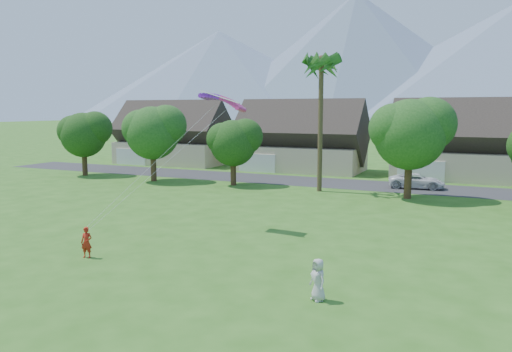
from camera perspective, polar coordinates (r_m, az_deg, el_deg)
The scene contains 10 objects.
ground at distance 20.99m, azimuth -11.81°, elevation -13.72°, with size 500.00×500.00×0.00m, color #2D6019.
street at distance 51.57m, azimuth 11.20°, elevation -0.94°, with size 90.00×7.00×0.01m, color #2D2D30.
kite_flyer at distance 27.24m, azimuth -18.80°, elevation -7.19°, with size 0.59×0.38×1.61m, color #AE2213.
watcher at distance 20.42m, azimuth 7.10°, elevation -11.67°, with size 0.84×0.55×1.72m, color #B4B4AF.
parked_car at distance 50.44m, azimuth 17.89°, elevation -0.54°, with size 2.39×5.19×1.44m, color silver.
mountain_ridge at distance 276.47m, azimuth 24.83°, elevation 11.43°, with size 540.00×240.00×70.00m.
houses_row at distance 59.85m, azimuth 13.77°, elevation 3.47°, with size 72.75×8.19×8.86m.
tree_row at distance 45.51m, azimuth 8.16°, elevation 4.18°, with size 62.27×6.67×8.45m.
fan_palm at distance 46.42m, azimuth 7.49°, elevation 12.80°, with size 3.00×3.00×13.80m.
parafoil_kite at distance 31.61m, azimuth -3.76°, elevation 8.80°, with size 3.08×1.09×0.50m.
Camera 1 is at (11.77, -15.63, 7.60)m, focal length 35.00 mm.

